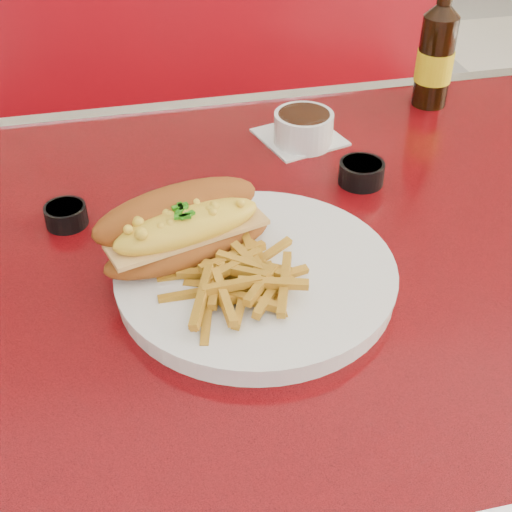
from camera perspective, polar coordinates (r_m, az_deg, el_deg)
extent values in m
cube|color=#B90B12|center=(0.89, 6.61, 0.55)|extent=(1.20, 0.80, 0.04)
cube|color=white|center=(1.22, 0.63, 11.71)|extent=(1.22, 0.03, 0.04)
cylinder|color=white|center=(1.16, 5.24, -14.65)|extent=(0.09, 0.09, 0.72)
cube|color=maroon|center=(1.81, -2.27, 1.83)|extent=(1.20, 0.50, 0.45)
cube|color=maroon|center=(1.79, -4.06, 17.74)|extent=(1.20, 0.08, 0.45)
cylinder|color=silver|center=(0.79, 0.00, -1.71)|extent=(0.33, 0.33, 0.02)
cylinder|color=silver|center=(0.78, 0.00, -1.04)|extent=(0.33, 0.33, 0.00)
ellipsoid|color=#944A17|center=(0.79, -5.40, 0.83)|extent=(0.21, 0.12, 0.04)
cube|color=#E0B164|center=(0.78, -5.47, 1.77)|extent=(0.19, 0.10, 0.01)
ellipsoid|color=yellow|center=(0.77, -5.51, 2.42)|extent=(0.18, 0.10, 0.04)
ellipsoid|color=#944A17|center=(0.79, -6.34, 3.55)|extent=(0.21, 0.12, 0.08)
cube|color=silver|center=(0.80, 5.41, -0.42)|extent=(0.06, 0.10, 0.00)
cube|color=silver|center=(0.83, 2.26, 1.62)|extent=(0.03, 0.03, 0.00)
cylinder|color=silver|center=(1.06, 3.82, 10.12)|extent=(0.10, 0.10, 0.05)
cylinder|color=black|center=(1.05, 3.87, 11.15)|extent=(0.09, 0.09, 0.01)
cylinder|color=black|center=(0.91, -14.96, 3.17)|extent=(0.07, 0.07, 0.03)
cylinder|color=#CB7C4A|center=(0.91, -15.06, 3.71)|extent=(0.06, 0.06, 0.01)
cylinder|color=black|center=(0.97, 8.42, 6.60)|extent=(0.06, 0.06, 0.03)
cylinder|color=#CB7C4A|center=(0.97, 8.49, 7.22)|extent=(0.06, 0.06, 0.01)
cylinder|color=black|center=(1.19, 14.11, 14.85)|extent=(0.07, 0.07, 0.14)
cone|color=black|center=(1.16, 14.77, 18.70)|extent=(0.07, 0.07, 0.03)
cylinder|color=yellow|center=(1.19, 14.06, 14.56)|extent=(0.07, 0.07, 0.05)
cube|color=silver|center=(1.08, 3.51, 9.47)|extent=(0.14, 0.14, 0.00)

